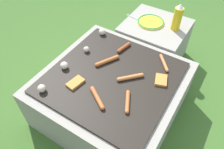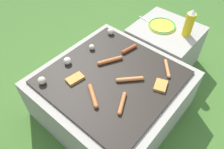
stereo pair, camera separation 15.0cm
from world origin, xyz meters
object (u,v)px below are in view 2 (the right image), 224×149
condiment_bottle (189,23)px  fork_utensil (146,20)px  sausage_front_center (110,60)px  plate_colorful (162,26)px

condiment_bottle → fork_utensil: bearing=96.7°
sausage_front_center → condiment_bottle: size_ratio=0.77×
sausage_front_center → condiment_bottle: bearing=-21.9°
plate_colorful → condiment_bottle: size_ratio=1.03×
sausage_front_center → plate_colorful: bearing=-4.5°
sausage_front_center → fork_utensil: bearing=9.4°
condiment_bottle → plate_colorful: bearing=97.0°
sausage_front_center → plate_colorful: size_ratio=0.74×
condiment_bottle → fork_utensil: condiment_bottle is taller
plate_colorful → condiment_bottle: 0.24m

